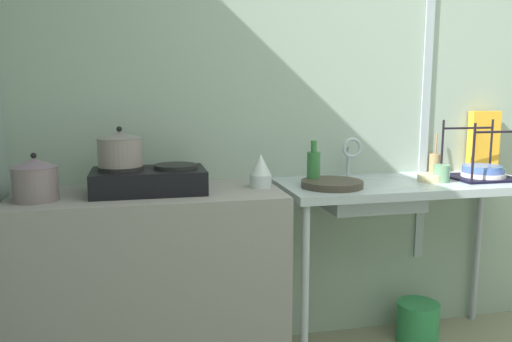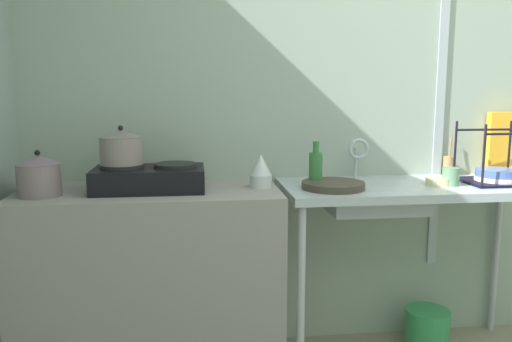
% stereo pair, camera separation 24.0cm
% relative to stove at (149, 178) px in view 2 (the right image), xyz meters
% --- Properties ---
extents(wall_back, '(4.91, 0.10, 2.75)m').
position_rel_stove_xyz_m(wall_back, '(1.40, 0.32, 0.40)').
color(wall_back, '#95A797').
rests_on(wall_back, ground).
extents(wall_metal_strip, '(0.05, 0.01, 2.20)m').
position_rel_stove_xyz_m(wall_metal_strip, '(1.53, 0.26, 0.54)').
color(wall_metal_strip, '#A4B1B8').
extents(counter_concrete, '(1.21, 0.54, 0.92)m').
position_rel_stove_xyz_m(counter_concrete, '(-0.00, -0.00, -0.52)').
color(counter_concrete, gray).
rests_on(counter_concrete, ground).
extents(counter_sink, '(1.31, 0.54, 0.92)m').
position_rel_stove_xyz_m(counter_sink, '(1.29, -0.00, -0.14)').
color(counter_sink, '#A4B1B8').
rests_on(counter_sink, ground).
extents(stove, '(0.50, 0.30, 0.12)m').
position_rel_stove_xyz_m(stove, '(0.00, 0.00, 0.00)').
color(stove, black).
rests_on(stove, counter_concrete).
extents(pot_on_left_burner, '(0.20, 0.20, 0.18)m').
position_rel_stove_xyz_m(pot_on_left_burner, '(-0.12, -0.00, 0.14)').
color(pot_on_left_burner, gray).
rests_on(pot_on_left_burner, stove).
extents(pot_beside_stove, '(0.19, 0.19, 0.20)m').
position_rel_stove_xyz_m(pot_beside_stove, '(-0.47, -0.08, 0.03)').
color(pot_beside_stove, slate).
rests_on(pot_beside_stove, counter_concrete).
extents(percolator, '(0.10, 0.10, 0.16)m').
position_rel_stove_xyz_m(percolator, '(0.52, 0.01, 0.02)').
color(percolator, silver).
rests_on(percolator, counter_concrete).
extents(sink_basin, '(0.47, 0.33, 0.13)m').
position_rel_stove_xyz_m(sink_basin, '(1.08, -0.00, -0.12)').
color(sink_basin, '#A4B1B8').
rests_on(sink_basin, counter_sink).
extents(faucet, '(0.11, 0.06, 0.22)m').
position_rel_stove_xyz_m(faucet, '(1.05, 0.16, 0.08)').
color(faucet, '#A4B1B8').
rests_on(faucet, counter_sink).
extents(frying_pan, '(0.30, 0.30, 0.03)m').
position_rel_stove_xyz_m(frying_pan, '(0.86, -0.07, -0.04)').
color(frying_pan, '#3C352B').
rests_on(frying_pan, counter_sink).
extents(dish_rack, '(0.32, 0.28, 0.30)m').
position_rel_stove_xyz_m(dish_rack, '(1.71, -0.02, -0.02)').
color(dish_rack, black).
rests_on(dish_rack, counter_sink).
extents(cup_by_rack, '(0.08, 0.08, 0.09)m').
position_rel_stove_xyz_m(cup_by_rack, '(1.45, -0.06, -0.01)').
color(cup_by_rack, '#618F6B').
rests_on(cup_by_rack, counter_sink).
extents(small_bowl_on_drainboard, '(0.13, 0.13, 0.04)m').
position_rel_stove_xyz_m(small_bowl_on_drainboard, '(1.40, -0.03, -0.04)').
color(small_bowl_on_drainboard, beige).
rests_on(small_bowl_on_drainboard, counter_sink).
extents(bottle_by_sink, '(0.07, 0.07, 0.22)m').
position_rel_stove_xyz_m(bottle_by_sink, '(0.79, 0.02, 0.03)').
color(bottle_by_sink, '#326E38').
rests_on(bottle_by_sink, counter_sink).
extents(cereal_box, '(0.17, 0.08, 0.34)m').
position_rel_stove_xyz_m(cereal_box, '(1.89, 0.22, 0.11)').
color(cereal_box, gold).
rests_on(cereal_box, counter_sink).
extents(utensil_jar, '(0.06, 0.06, 0.22)m').
position_rel_stove_xyz_m(utensil_jar, '(1.58, 0.22, -0.00)').
color(utensil_jar, olive).
rests_on(utensil_jar, counter_sink).
extents(bucket_on_floor, '(0.23, 0.23, 0.22)m').
position_rel_stove_xyz_m(bucket_on_floor, '(1.43, 0.06, -0.86)').
color(bucket_on_floor, '#318D4F').
rests_on(bucket_on_floor, ground).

